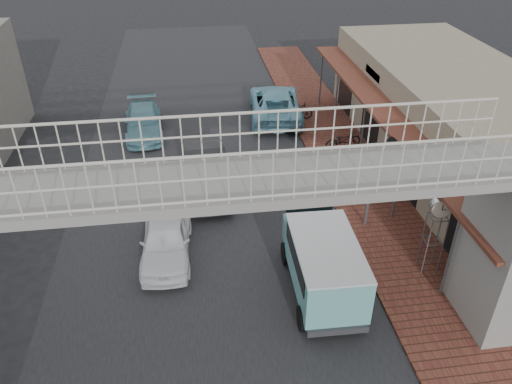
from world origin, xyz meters
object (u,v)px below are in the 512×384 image
object	(u,v)px
angkot_van	(323,260)
motorcycle_far	(298,111)
angkot_curb	(275,103)
motorcycle_near	(343,140)
angkot_far	(144,122)
white_hatchback	(166,238)
dark_sedan	(205,171)
arrow_sign	(398,155)
street_clock	(440,211)

from	to	relation	value
angkot_van	motorcycle_far	distance (m)	12.73
angkot_curb	motorcycle_near	world-z (taller)	angkot_curb
angkot_far	motorcycle_near	size ratio (longest dim) A/B	2.42
angkot_curb	motorcycle_near	bearing A→B (deg)	125.59
angkot_curb	motorcycle_far	size ratio (longest dim) A/B	3.63
white_hatchback	motorcycle_near	xyz separation A→B (m)	(7.93, 6.40, -0.11)
angkot_van	motorcycle_near	xyz separation A→B (m)	(3.28, 8.91, -0.71)
dark_sedan	motorcycle_far	bearing A→B (deg)	47.51
angkot_curb	angkot_van	size ratio (longest dim) A/B	1.31
dark_sedan	arrow_sign	world-z (taller)	arrow_sign
angkot_far	angkot_van	xyz separation A→B (m)	(5.86, -12.10, 0.65)
white_hatchback	dark_sedan	xyz separation A→B (m)	(1.52, 3.99, 0.14)
dark_sedan	motorcycle_far	xyz separation A→B (m)	(5.09, 6.05, -0.26)
arrow_sign	dark_sedan	bearing A→B (deg)	150.08
dark_sedan	angkot_curb	bearing A→B (deg)	56.70
angkot_curb	street_clock	size ratio (longest dim) A/B	2.03
street_clock	motorcycle_near	bearing A→B (deg)	98.30
angkot_van	street_clock	size ratio (longest dim) A/B	1.54
motorcycle_far	arrow_sign	bearing A→B (deg)	-163.32
white_hatchback	arrow_sign	world-z (taller)	arrow_sign
white_hatchback	motorcycle_near	distance (m)	10.19
angkot_van	motorcycle_far	xyz separation A→B (m)	(1.96, 12.55, -0.73)
angkot_van	motorcycle_far	size ratio (longest dim) A/B	2.76
angkot_curb	motorcycle_near	size ratio (longest dim) A/B	3.07
angkot_far	street_clock	world-z (taller)	street_clock
white_hatchback	angkot_van	world-z (taller)	angkot_van
motorcycle_near	arrow_sign	world-z (taller)	arrow_sign
motorcycle_far	street_clock	bearing A→B (deg)	-163.43
dark_sedan	angkot_far	size ratio (longest dim) A/B	1.14
white_hatchback	street_clock	distance (m)	8.66
motorcycle_near	dark_sedan	bearing A→B (deg)	100.28
arrow_sign	motorcycle_far	bearing A→B (deg)	95.88
angkot_far	motorcycle_near	xyz separation A→B (m)	(9.14, -3.20, -0.06)
motorcycle_far	dark_sedan	bearing A→B (deg)	148.67
motorcycle_near	street_clock	world-z (taller)	street_clock
angkot_curb	angkot_van	xyz separation A→B (m)	(-0.86, -13.18, 0.52)
dark_sedan	street_clock	xyz separation A→B (m)	(6.74, -6.00, 1.52)
dark_sedan	motorcycle_near	distance (m)	6.85
angkot_curb	dark_sedan	bearing A→B (deg)	65.13
angkot_van	arrow_sign	distance (m)	4.78
dark_sedan	angkot_curb	size ratio (longest dim) A/B	0.90
street_clock	arrow_sign	xyz separation A→B (m)	(-0.34, 2.61, 0.52)
angkot_far	arrow_sign	size ratio (longest dim) A/B	1.26
angkot_far	dark_sedan	bearing A→B (deg)	-67.91
white_hatchback	motorcycle_near	world-z (taller)	white_hatchback
angkot_van	dark_sedan	bearing A→B (deg)	117.11
motorcycle_far	angkot_curb	bearing A→B (deg)	69.23
dark_sedan	motorcycle_near	bearing A→B (deg)	18.16
motorcycle_far	motorcycle_near	bearing A→B (deg)	-151.32
arrow_sign	white_hatchback	bearing A→B (deg)	-177.70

